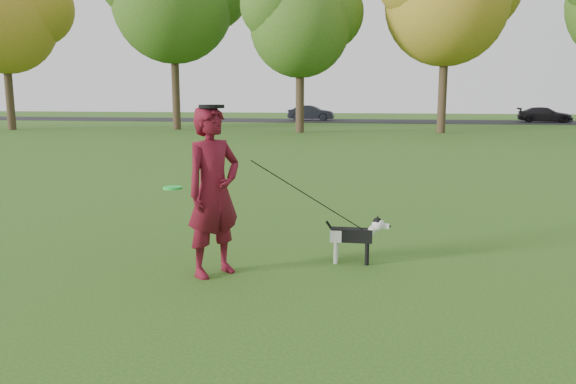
% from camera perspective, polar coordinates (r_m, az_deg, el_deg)
% --- Properties ---
extents(ground, '(120.00, 120.00, 0.00)m').
position_cam_1_polar(ground, '(7.06, 3.20, -8.11)').
color(ground, '#285116').
rests_on(ground, ground).
extents(road, '(120.00, 7.00, 0.02)m').
position_cam_1_polar(road, '(46.73, 8.72, 7.13)').
color(road, black).
rests_on(road, ground).
extents(man, '(0.84, 0.89, 2.05)m').
position_cam_1_polar(man, '(6.79, -7.58, 0.03)').
color(man, '#520B18').
rests_on(man, ground).
extents(dog, '(0.84, 0.17, 0.64)m').
position_cam_1_polar(dog, '(7.35, 6.99, -4.27)').
color(dog, black).
rests_on(dog, ground).
extents(car_mid, '(3.81, 1.43, 1.24)m').
position_cam_1_polar(car_mid, '(47.07, 2.36, 8.02)').
color(car_mid, black).
rests_on(car_mid, road).
extents(car_right, '(4.20, 2.16, 1.16)m').
position_cam_1_polar(car_right, '(48.32, 24.63, 7.14)').
color(car_right, black).
rests_on(car_right, road).
extents(man_held_items, '(2.38, 0.99, 1.63)m').
position_cam_1_polar(man_held_items, '(6.88, 2.36, -0.57)').
color(man_held_items, '#1CE144').
rests_on(man_held_items, ground).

